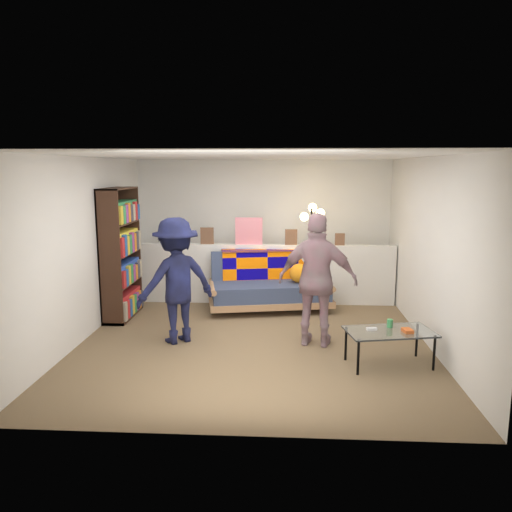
{
  "coord_description": "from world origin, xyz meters",
  "views": [
    {
      "loc": [
        0.4,
        -6.4,
        2.25
      ],
      "look_at": [
        0.0,
        0.4,
        1.05
      ],
      "focal_mm": 35.0,
      "sensor_mm": 36.0,
      "label": 1
    }
  ],
  "objects_px": {
    "bookshelf": "(121,258)",
    "person_left": "(176,281)",
    "floor_lamp": "(312,234)",
    "person_right": "(318,280)",
    "futon_sofa": "(270,285)",
    "coffee_table": "(390,333)"
  },
  "relations": [
    {
      "from": "bookshelf",
      "to": "person_left",
      "type": "bearing_deg",
      "value": -44.37
    },
    {
      "from": "bookshelf",
      "to": "person_left",
      "type": "height_order",
      "value": "bookshelf"
    },
    {
      "from": "floor_lamp",
      "to": "person_right",
      "type": "distance_m",
      "value": 1.83
    },
    {
      "from": "person_right",
      "to": "floor_lamp",
      "type": "bearing_deg",
      "value": -78.93
    },
    {
      "from": "person_left",
      "to": "bookshelf",
      "type": "bearing_deg",
      "value": -81.07
    },
    {
      "from": "floor_lamp",
      "to": "person_right",
      "type": "height_order",
      "value": "person_right"
    },
    {
      "from": "bookshelf",
      "to": "person_left",
      "type": "relative_size",
      "value": 1.2
    },
    {
      "from": "futon_sofa",
      "to": "person_right",
      "type": "bearing_deg",
      "value": -68.55
    },
    {
      "from": "floor_lamp",
      "to": "person_left",
      "type": "bearing_deg",
      "value": -135.99
    },
    {
      "from": "coffee_table",
      "to": "floor_lamp",
      "type": "distance_m",
      "value": 2.68
    },
    {
      "from": "floor_lamp",
      "to": "person_left",
      "type": "xyz_separation_m",
      "value": [
        -1.83,
        -1.77,
        -0.38
      ]
    },
    {
      "from": "person_left",
      "to": "person_right",
      "type": "height_order",
      "value": "person_right"
    },
    {
      "from": "futon_sofa",
      "to": "person_left",
      "type": "xyz_separation_m",
      "value": [
        -1.17,
        -1.61,
        0.43
      ]
    },
    {
      "from": "futon_sofa",
      "to": "person_left",
      "type": "height_order",
      "value": "person_left"
    },
    {
      "from": "coffee_table",
      "to": "person_right",
      "type": "relative_size",
      "value": 0.63
    },
    {
      "from": "bookshelf",
      "to": "person_right",
      "type": "distance_m",
      "value": 3.1
    },
    {
      "from": "person_right",
      "to": "person_left",
      "type": "bearing_deg",
      "value": 10.53
    },
    {
      "from": "floor_lamp",
      "to": "person_right",
      "type": "bearing_deg",
      "value": -90.36
    },
    {
      "from": "bookshelf",
      "to": "person_left",
      "type": "xyz_separation_m",
      "value": [
        1.08,
        -1.06,
        -0.1
      ]
    },
    {
      "from": "futon_sofa",
      "to": "person_left",
      "type": "bearing_deg",
      "value": -126.03
    },
    {
      "from": "coffee_table",
      "to": "person_left",
      "type": "relative_size",
      "value": 0.66
    },
    {
      "from": "bookshelf",
      "to": "person_left",
      "type": "distance_m",
      "value": 1.51
    }
  ]
}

